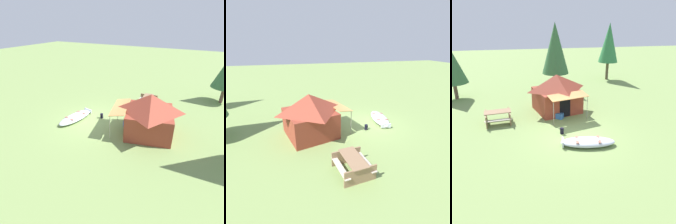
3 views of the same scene
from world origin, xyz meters
TOP-DOWN VIEW (x-y plane):
  - ground_plane at (0.00, 0.00)m, footprint 80.00×80.00m
  - beached_rowboat at (0.39, -1.21)m, footprint 2.95×1.47m
  - canvas_cabin_tent at (-0.35, 3.91)m, footprint 3.65×4.30m
  - picnic_table at (-4.32, 2.57)m, footprint 1.76×1.62m
  - cooler_box at (-0.46, 2.49)m, footprint 0.66×0.62m
  - fuel_can at (-0.67, 0.33)m, footprint 0.30×0.30m
  - pine_tree_back_left at (6.43, 11.84)m, footprint 2.02×2.02m
  - pine_tree_back_right at (0.52, 9.74)m, footprint 2.44×2.44m

SIDE VIEW (x-z plane):
  - ground_plane at x=0.00m, z-range 0.00..0.00m
  - fuel_can at x=-0.67m, z-range 0.00..0.35m
  - cooler_box at x=-0.46m, z-range 0.00..0.38m
  - beached_rowboat at x=0.39m, z-range 0.01..0.39m
  - picnic_table at x=-4.32m, z-range 0.09..0.86m
  - canvas_cabin_tent at x=-0.35m, z-range 0.05..2.66m
  - pine_tree_back_right at x=0.52m, z-range 0.69..6.56m
  - pine_tree_back_left at x=6.43m, z-range 0.91..6.67m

